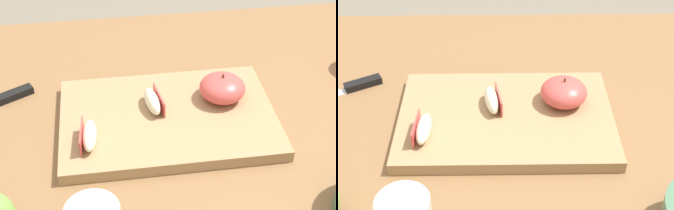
{
  "view_description": "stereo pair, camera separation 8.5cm",
  "coord_description": "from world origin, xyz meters",
  "views": [
    {
      "loc": [
        -0.15,
        -0.66,
        1.3
      ],
      "look_at": [
        -0.06,
        -0.0,
        0.78
      ],
      "focal_mm": 53.17,
      "sensor_mm": 36.0,
      "label": 1
    },
    {
      "loc": [
        -0.07,
        -0.67,
        1.3
      ],
      "look_at": [
        -0.06,
        -0.0,
        0.78
      ],
      "focal_mm": 53.17,
      "sensor_mm": 36.0,
      "label": 2
    }
  ],
  "objects": [
    {
      "name": "paring_knife",
      "position": [
        -0.34,
        0.11,
        0.74
      ],
      "size": [
        0.15,
        0.09,
        0.01
      ],
      "color": "silver",
      "rests_on": "dining_table"
    },
    {
      "name": "dining_table",
      "position": [
        0.0,
        0.0,
        0.62
      ],
      "size": [
        1.1,
        0.81,
        0.74
      ],
      "color": "brown",
      "rests_on": "ground_plane"
    },
    {
      "name": "apple_half_skin_up",
      "position": [
        0.05,
        0.03,
        0.78
      ],
      "size": [
        0.08,
        0.08,
        0.05
      ],
      "color": "#D14C47",
      "rests_on": "cutting_board"
    },
    {
      "name": "apple_wedge_back",
      "position": [
        -0.08,
        0.02,
        0.77
      ],
      "size": [
        0.04,
        0.07,
        0.03
      ],
      "color": "#F4EACC",
      "rests_on": "cutting_board"
    },
    {
      "name": "apple_wedge_middle",
      "position": [
        -0.19,
        -0.06,
        0.77
      ],
      "size": [
        0.03,
        0.07,
        0.03
      ],
      "color": "#F4EACC",
      "rests_on": "cutting_board"
    },
    {
      "name": "cutting_board",
      "position": [
        -0.06,
        -0.0,
        0.75
      ],
      "size": [
        0.37,
        0.25,
        0.02
      ],
      "color": "#A37F56",
      "rests_on": "dining_table"
    }
  ]
}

